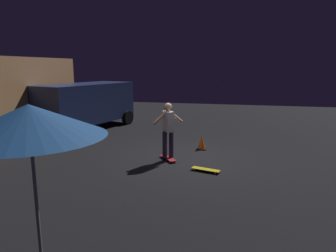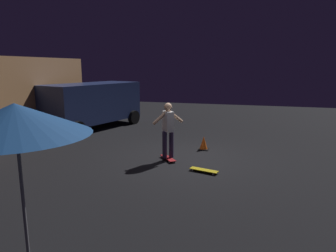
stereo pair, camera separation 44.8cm
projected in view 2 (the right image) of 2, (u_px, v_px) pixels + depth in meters
ground_plane at (184, 159)px, 9.43m from camera, size 28.00×28.00×0.00m
parked_van at (92, 103)px, 13.98m from camera, size 4.96×3.33×2.03m
patio_umbrella at (15, 119)px, 4.27m from camera, size 2.10×2.10×2.30m
skateboard_ridden at (168, 158)px, 9.30m from camera, size 0.73×0.65×0.07m
skateboard_spare at (204, 170)px, 8.23m from camera, size 0.40×0.81×0.07m
skater at (168, 126)px, 9.11m from camera, size 0.69×0.82×1.67m
traffic_cone at (204, 144)px, 10.43m from camera, size 0.34×0.34×0.46m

